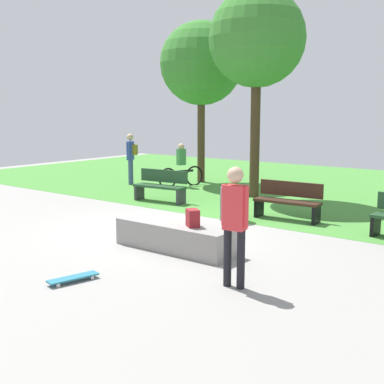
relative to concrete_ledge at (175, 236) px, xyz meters
The scene contains 14 objects.
ground_plane 1.70m from the concrete_ledge, 132.80° to the left, with size 28.00×28.00×0.00m, color gray.
grass_lawn 9.05m from the concrete_ledge, 97.26° to the left, with size 26.60×12.52×0.01m, color #478C38.
concrete_ledge is the anchor object (origin of this frame).
backpack_on_ledge 0.60m from the concrete_ledge, ahead, with size 0.28×0.20×0.32m, color maroon.
skater_performing_trick 2.37m from the concrete_ledge, 27.53° to the right, with size 0.43×0.24×1.81m.
skateboard_by_ledge 2.35m from the concrete_ledge, 92.74° to the right, with size 0.39×0.82×0.08m.
skateboard_spare 1.47m from the concrete_ledge, 131.20° to the left, with size 0.72×0.70×0.08m.
park_bench_far_right 3.72m from the concrete_ledge, 82.34° to the left, with size 1.62×0.56×0.91m.
park_bench_near_lamppost 5.06m from the concrete_ledge, 133.90° to the left, with size 1.64×0.62×0.91m.
tree_leaning_ash 9.89m from the concrete_ledge, 123.26° to the left, with size 2.95×2.95×5.73m.
tree_broad_elm 7.58m from the concrete_ledge, 106.56° to the left, with size 2.82×2.82×6.07m.
trash_bin 2.85m from the concrete_ledge, 101.18° to the left, with size 0.53×0.53×0.80m, color #4C4C51.
pedestrian_with_backpack 8.67m from the concrete_ledge, 139.67° to the left, with size 0.44×0.42×1.79m.
cyclist_on_bicycle 7.88m from the concrete_ledge, 127.75° to the left, with size 0.60×1.75×1.52m.
Camera 1 is at (6.94, -8.29, 2.61)m, focal length 46.58 mm.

